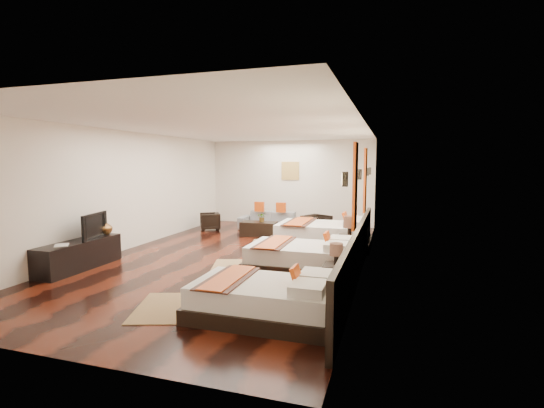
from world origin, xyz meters
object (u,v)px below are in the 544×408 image
(coffee_table, at_px, (259,229))
(bed_mid, at_px, (303,257))
(sofa, at_px, (270,221))
(armchair_right, at_px, (317,226))
(bed_far, at_px, (324,234))
(book, at_px, (54,246))
(tv, at_px, (90,226))
(armchair_left, at_px, (210,221))
(nightstand_b, at_px, (349,246))
(table_plant, at_px, (262,217))
(nightstand_a, at_px, (336,275))
(tv_console, at_px, (79,255))
(figurine, at_px, (105,227))
(bed_near, at_px, (265,299))

(coffee_table, bearing_deg, bed_mid, -57.80)
(sofa, xyz_separation_m, armchair_right, (1.58, -0.67, 0.03))
(bed_far, distance_m, book, 5.82)
(tv, xyz_separation_m, armchair_left, (0.39, 4.47, -0.54))
(nightstand_b, distance_m, table_plant, 3.45)
(bed_far, bearing_deg, nightstand_a, -77.32)
(tv, height_order, coffee_table, tv)
(tv_console, height_order, coffee_table, tv_console)
(tv_console, height_order, tv, tv)
(bed_far, relative_size, figurine, 7.13)
(nightstand_a, distance_m, figurine, 5.00)
(figurine, xyz_separation_m, armchair_right, (3.77, 3.95, -0.41))
(nightstand_a, distance_m, armchair_left, 6.44)
(armchair_right, bearing_deg, nightstand_b, -126.67)
(nightstand_b, bearing_deg, book, -151.52)
(table_plant, bearing_deg, armchair_right, 13.62)
(figurine, distance_m, coffee_table, 4.22)
(bed_far, relative_size, tv_console, 1.28)
(bed_mid, distance_m, nightstand_b, 1.26)
(tv_console, bearing_deg, armchair_right, 51.10)
(bed_mid, bearing_deg, table_plant, 120.86)
(bed_mid, height_order, nightstand_a, bed_mid)
(tv_console, xyz_separation_m, armchair_left, (0.44, 4.74, -0.01))
(armchair_left, bearing_deg, nightstand_b, 28.47)
(book, distance_m, coffee_table, 5.34)
(nightstand_a, xyz_separation_m, table_plant, (-2.66, 4.18, 0.26))
(bed_mid, height_order, armchair_left, bed_mid)
(book, xyz_separation_m, table_plant, (2.28, 4.87, -0.02))
(bed_far, distance_m, tv, 5.25)
(nightstand_a, relative_size, figurine, 2.43)
(figurine, bearing_deg, coffee_table, 58.44)
(tv_console, bearing_deg, bed_far, 39.43)
(nightstand_b, xyz_separation_m, armchair_right, (-1.17, 2.55, -0.03))
(tv, distance_m, coffee_table, 4.60)
(table_plant, bearing_deg, bed_mid, -59.14)
(sofa, bearing_deg, bed_far, -42.11)
(tv_console, bearing_deg, bed_mid, 14.83)
(bed_mid, relative_size, tv_console, 1.15)
(tv_console, xyz_separation_m, table_plant, (2.28, 4.31, 0.26))
(coffee_table, bearing_deg, figurine, -121.56)
(sofa, distance_m, table_plant, 1.07)
(bed_mid, height_order, armchair_right, bed_mid)
(bed_far, height_order, tv_console, bed_far)
(bed_near, xyz_separation_m, coffee_table, (-2.00, 5.48, -0.05))
(tv, distance_m, armchair_right, 5.78)
(tv, relative_size, sofa, 0.47)
(sofa, bearing_deg, armchair_right, -21.80)
(nightstand_b, height_order, tv, tv)
(bed_mid, xyz_separation_m, armchair_left, (-3.76, 3.63, -0.00))
(tv, bearing_deg, figurine, -6.78)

